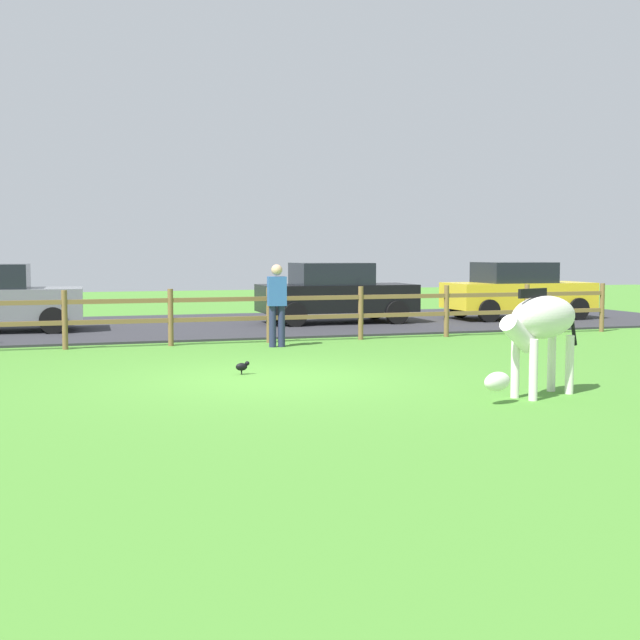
# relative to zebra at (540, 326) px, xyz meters

# --- Properties ---
(ground_plane) EXTENTS (60.00, 60.00, 0.00)m
(ground_plane) POSITION_rel_zebra_xyz_m (-2.89, 2.54, -0.93)
(ground_plane) COLOR #47842D
(parking_asphalt) EXTENTS (28.00, 7.40, 0.05)m
(parking_asphalt) POSITION_rel_zebra_xyz_m (-2.89, 11.84, -0.90)
(parking_asphalt) COLOR #2D2D33
(parking_asphalt) RESTS_ON ground_plane
(paddock_fence) EXTENTS (20.46, 0.11, 1.15)m
(paddock_fence) POSITION_rel_zebra_xyz_m (-3.71, 7.54, -0.27)
(paddock_fence) COLOR brown
(paddock_fence) RESTS_ON ground_plane
(zebra) EXTENTS (1.83, 1.00, 1.41)m
(zebra) POSITION_rel_zebra_xyz_m (0.00, 0.00, 0.00)
(zebra) COLOR white
(zebra) RESTS_ON ground_plane
(crow_on_grass) EXTENTS (0.21, 0.10, 0.20)m
(crow_on_grass) POSITION_rel_zebra_xyz_m (-3.23, 3.14, -0.80)
(crow_on_grass) COLOR black
(crow_on_grass) RESTS_ON ground_plane
(parked_car_yellow) EXTENTS (4.03, 1.94, 1.56)m
(parked_car_yellow) POSITION_rel_zebra_xyz_m (6.31, 11.11, -0.08)
(parked_car_yellow) COLOR yellow
(parked_car_yellow) RESTS_ON parking_asphalt
(parked_car_black) EXTENTS (4.03, 1.95, 1.56)m
(parked_car_black) POSITION_rel_zebra_xyz_m (1.07, 11.33, -0.08)
(parked_car_black) COLOR black
(parked_car_black) RESTS_ON parking_asphalt
(visitor_near_fence) EXTENTS (0.38, 0.25, 1.64)m
(visitor_near_fence) POSITION_rel_zebra_xyz_m (-1.73, 6.70, -0.02)
(visitor_near_fence) COLOR #232847
(visitor_near_fence) RESTS_ON ground_plane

